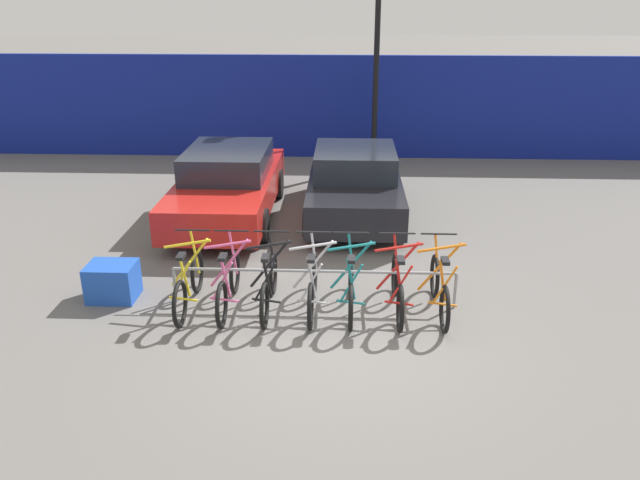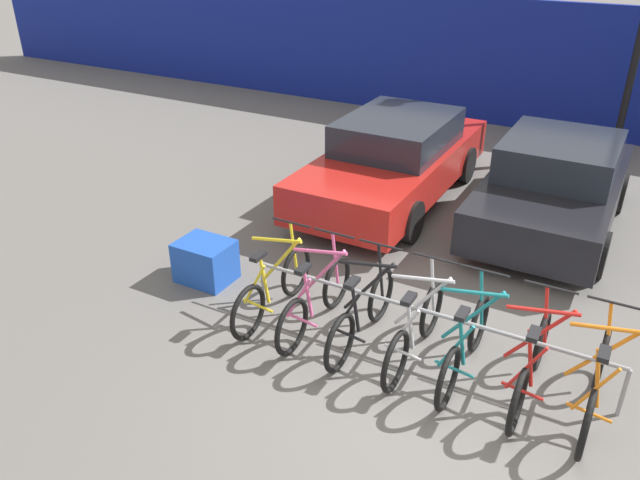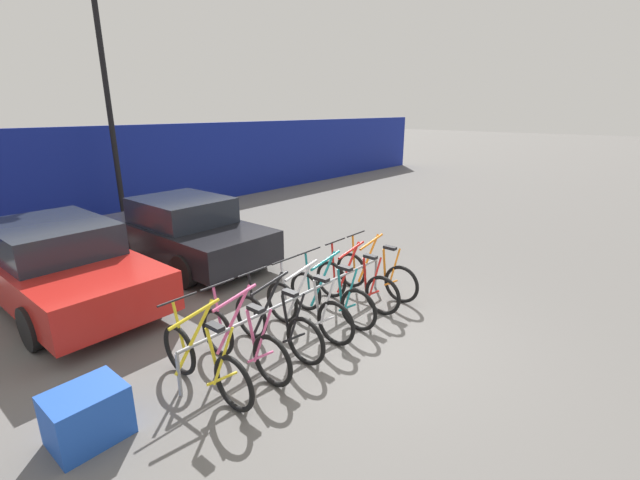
# 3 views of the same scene
# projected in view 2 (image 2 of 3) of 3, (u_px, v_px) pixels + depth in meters

# --- Properties ---
(ground_plane) EXTENTS (120.00, 120.00, 0.00)m
(ground_plane) POSITION_uv_depth(u_px,v_px,m) (430.00, 399.00, 6.22)
(ground_plane) COLOR #605E5B
(hoarding_wall) EXTENTS (36.00, 0.16, 2.73)m
(hoarding_wall) POSITION_uv_depth(u_px,v_px,m) (593.00, 73.00, 12.96)
(hoarding_wall) COLOR navy
(hoarding_wall) RESTS_ON ground
(bike_rack) EXTENTS (4.14, 0.04, 0.57)m
(bike_rack) POSITION_uv_depth(u_px,v_px,m) (421.00, 314.00, 6.68)
(bike_rack) COLOR gray
(bike_rack) RESTS_ON ground
(bicycle_yellow) EXTENTS (0.68, 1.71, 1.05)m
(bicycle_yellow) POSITION_uv_depth(u_px,v_px,m) (273.00, 287.00, 7.39)
(bicycle_yellow) COLOR black
(bicycle_yellow) RESTS_ON ground
(bicycle_pink) EXTENTS (0.68, 1.71, 1.05)m
(bicycle_pink) POSITION_uv_depth(u_px,v_px,m) (316.00, 300.00, 7.14)
(bicycle_pink) COLOR black
(bicycle_pink) RESTS_ON ground
(bicycle_black) EXTENTS (0.68, 1.71, 1.05)m
(bicycle_black) POSITION_uv_depth(u_px,v_px,m) (362.00, 314.00, 6.89)
(bicycle_black) COLOR black
(bicycle_black) RESTS_ON ground
(bicycle_silver) EXTENTS (0.68, 1.71, 1.05)m
(bicycle_silver) POSITION_uv_depth(u_px,v_px,m) (415.00, 330.00, 6.62)
(bicycle_silver) COLOR black
(bicycle_silver) RESTS_ON ground
(bicycle_teal) EXTENTS (0.68, 1.71, 1.05)m
(bicycle_teal) POSITION_uv_depth(u_px,v_px,m) (465.00, 345.00, 6.39)
(bicycle_teal) COLOR black
(bicycle_teal) RESTS_ON ground
(bicycle_red) EXTENTS (0.68, 1.71, 1.05)m
(bicycle_red) POSITION_uv_depth(u_px,v_px,m) (531.00, 365.00, 6.11)
(bicycle_red) COLOR black
(bicycle_red) RESTS_ON ground
(bicycle_orange) EXTENTS (0.68, 1.71, 1.05)m
(bicycle_orange) POSITION_uv_depth(u_px,v_px,m) (595.00, 385.00, 5.85)
(bicycle_orange) COLOR black
(bicycle_orange) RESTS_ON ground
(car_red) EXTENTS (1.91, 4.58, 1.40)m
(car_red) POSITION_uv_depth(u_px,v_px,m) (394.00, 159.00, 10.34)
(car_red) COLOR red
(car_red) RESTS_ON ground
(car_black) EXTENTS (1.91, 4.04, 1.40)m
(car_black) POSITION_uv_depth(u_px,v_px,m) (554.00, 185.00, 9.34)
(car_black) COLOR black
(car_black) RESTS_ON ground
(cargo_crate) EXTENTS (0.70, 0.56, 0.55)m
(cargo_crate) POSITION_uv_depth(u_px,v_px,m) (206.00, 261.00, 8.15)
(cargo_crate) COLOR blue
(cargo_crate) RESTS_ON ground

